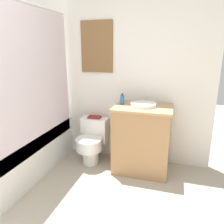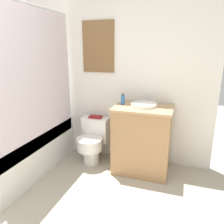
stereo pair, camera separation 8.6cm
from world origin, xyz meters
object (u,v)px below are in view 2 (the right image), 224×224
soap_bottle (123,100)px  toilet (93,140)px  sink (144,105)px  book_on_tank (96,117)px

soap_bottle → toilet: bearing=-176.8°
toilet → sink: size_ratio=1.70×
book_on_tank → toilet: bearing=-90.0°
soap_bottle → book_on_tank: bearing=167.0°
sink → soap_bottle: 0.28m
toilet → book_on_tank: 0.32m
soap_bottle → book_on_tank: soap_bottle is taller
sink → soap_bottle: bearing=175.4°
toilet → soap_bottle: soap_bottle is taller
toilet → soap_bottle: (0.42, 0.02, 0.59)m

